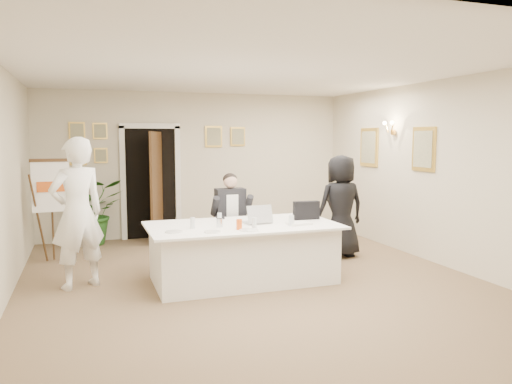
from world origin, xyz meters
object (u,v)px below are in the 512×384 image
Objects in this scene: flip_chart at (52,216)px; potted_palm at (92,212)px; conference_table at (243,252)px; oj_glass at (239,224)px; laptop at (257,213)px; standing_man at (77,213)px; paper_stack at (299,223)px; seated_man at (231,219)px; laptop_bag at (306,210)px; standing_woman at (341,206)px; steel_jug at (220,223)px.

potted_palm is at bearing 62.95° from flip_chart.
oj_glass is (-0.16, -0.36, 0.45)m from conference_table.
laptop is (0.21, 0.04, 0.52)m from conference_table.
conference_table is 2.20m from standing_man.
laptop is 1.23× the size of paper_stack.
seated_man is 0.73× the size of standing_man.
seated_man is 4.64× the size of paper_stack.
standing_man reaches higher than seated_man.
standing_woman is at bearing 39.78° from laptop_bag.
potted_palm is at bearing 115.81° from steel_jug.
standing_man reaches higher than laptop.
seated_man is 1.82m from standing_woman.
laptop is (2.30, -0.36, -0.06)m from standing_man.
potted_palm is at bearing 116.60° from oj_glass.
standing_man is at bearing 166.54° from paper_stack.
laptop reaches higher than paper_stack.
flip_chart reaches higher than oj_glass.
standing_woman is 1.39× the size of potted_palm.
laptop_bag is (0.76, 0.04, -0.01)m from laptop.
oj_glass is at bearing -44.66° from flip_chart.
laptop is 0.58m from steel_jug.
oj_glass is at bearing -104.37° from seated_man.
standing_woman reaches higher than seated_man.
standing_woman reaches higher than steel_jug.
laptop_bag is at bearing 7.84° from steel_jug.
steel_jug reaches higher than paper_stack.
steel_jug is at bearing -164.15° from conference_table.
conference_table is at bearing 15.85° from steel_jug.
standing_woman is 1.18m from laptop_bag.
steel_jug is (-0.56, -0.14, -0.08)m from laptop.
laptop_bag is (0.97, 0.08, 0.51)m from conference_table.
standing_woman is 4.45m from potted_palm.
potted_palm is 4.17m from laptop_bag.
standing_woman is 2.43m from steel_jug.
oj_glass is at bearing 28.31° from standing_woman.
seated_man is 1.29m from oj_glass.
conference_table is 0.59m from oj_glass.
oj_glass is at bearing -174.21° from paper_stack.
oj_glass is (-0.26, -1.26, 0.13)m from seated_man.
steel_jug is at bearing 20.78° from standing_woman.
standing_man is 2.88m from paper_stack.
paper_stack is at bearing 40.67° from standing_woman.
laptop_bag reaches higher than conference_table.
potted_palm reaches higher than laptop.
conference_table is at bearing -175.70° from laptop.
standing_woman reaches higher than laptop_bag.
conference_table is at bearing 66.04° from oj_glass.
flip_chart is 3.27m from oj_glass.
standing_man is 5.18× the size of laptop.
steel_jug is (-0.34, -0.10, 0.44)m from conference_table.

